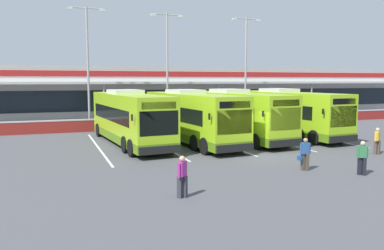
{
  "coord_description": "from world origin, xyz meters",
  "views": [
    {
      "loc": [
        -11.36,
        -20.3,
        4.43
      ],
      "look_at": [
        -2.82,
        3.0,
        1.6
      ],
      "focal_mm": 36.56,
      "sensor_mm": 36.0,
      "label": 1
    }
  ],
  "objects_px": {
    "coach_bus_right_centre": "(286,114)",
    "pedestrian_with_handbag": "(305,153)",
    "pedestrian_in_dark_coat": "(377,140)",
    "lamp_post_east": "(246,63)",
    "pedestrian_near_bin": "(182,175)",
    "coach_bus_left_centre": "(191,118)",
    "pedestrian_approaching_bus": "(362,157)",
    "coach_bus_leftmost": "(129,119)",
    "lamp_post_west": "(88,60)",
    "lamp_post_centre": "(167,62)",
    "coach_bus_centre": "(235,115)"
  },
  "relations": [
    {
      "from": "coach_bus_left_centre",
      "to": "pedestrian_near_bin",
      "type": "xyz_separation_m",
      "value": [
        -4.86,
        -12.45,
        -0.91
      ]
    },
    {
      "from": "coach_bus_left_centre",
      "to": "lamp_post_west",
      "type": "bearing_deg",
      "value": 119.48
    },
    {
      "from": "coach_bus_leftmost",
      "to": "pedestrian_in_dark_coat",
      "type": "height_order",
      "value": "coach_bus_leftmost"
    },
    {
      "from": "pedestrian_in_dark_coat",
      "to": "lamp_post_east",
      "type": "distance_m",
      "value": 20.15
    },
    {
      "from": "lamp_post_west",
      "to": "pedestrian_with_handbag",
      "type": "bearing_deg",
      "value": -68.3
    },
    {
      "from": "coach_bus_leftmost",
      "to": "pedestrian_near_bin",
      "type": "xyz_separation_m",
      "value": [
        -0.6,
        -13.32,
        -0.91
      ]
    },
    {
      "from": "pedestrian_near_bin",
      "to": "lamp_post_west",
      "type": "bearing_deg",
      "value": 92.92
    },
    {
      "from": "lamp_post_centre",
      "to": "coach_bus_centre",
      "type": "bearing_deg",
      "value": -79.18
    },
    {
      "from": "pedestrian_in_dark_coat",
      "to": "lamp_post_east",
      "type": "relative_size",
      "value": 0.15
    },
    {
      "from": "coach_bus_right_centre",
      "to": "lamp_post_centre",
      "type": "height_order",
      "value": "lamp_post_centre"
    },
    {
      "from": "lamp_post_west",
      "to": "pedestrian_in_dark_coat",
      "type": "bearing_deg",
      "value": -51.44
    },
    {
      "from": "coach_bus_right_centre",
      "to": "lamp_post_west",
      "type": "bearing_deg",
      "value": 145.43
    },
    {
      "from": "pedestrian_in_dark_coat",
      "to": "lamp_post_centre",
      "type": "height_order",
      "value": "lamp_post_centre"
    },
    {
      "from": "lamp_post_west",
      "to": "lamp_post_east",
      "type": "bearing_deg",
      "value": 1.85
    },
    {
      "from": "coach_bus_centre",
      "to": "pedestrian_near_bin",
      "type": "distance_m",
      "value": 15.62
    },
    {
      "from": "coach_bus_right_centre",
      "to": "pedestrian_approaching_bus",
      "type": "relative_size",
      "value": 7.61
    },
    {
      "from": "pedestrian_approaching_bus",
      "to": "lamp_post_centre",
      "type": "xyz_separation_m",
      "value": [
        -2.54,
        23.45,
        5.42
      ]
    },
    {
      "from": "coach_bus_left_centre",
      "to": "coach_bus_centre",
      "type": "relative_size",
      "value": 1.0
    },
    {
      "from": "pedestrian_near_bin",
      "to": "lamp_post_centre",
      "type": "xyz_separation_m",
      "value": [
        6.55,
        23.95,
        5.42
      ]
    },
    {
      "from": "coach_bus_leftmost",
      "to": "lamp_post_centre",
      "type": "distance_m",
      "value": 12.98
    },
    {
      "from": "coach_bus_left_centre",
      "to": "pedestrian_in_dark_coat",
      "type": "bearing_deg",
      "value": -42.25
    },
    {
      "from": "coach_bus_right_centre",
      "to": "pedestrian_approaching_bus",
      "type": "height_order",
      "value": "coach_bus_right_centre"
    },
    {
      "from": "coach_bus_leftmost",
      "to": "pedestrian_approaching_bus",
      "type": "distance_m",
      "value": 15.4
    },
    {
      "from": "coach_bus_leftmost",
      "to": "coach_bus_left_centre",
      "type": "relative_size",
      "value": 1.0
    },
    {
      "from": "pedestrian_near_bin",
      "to": "coach_bus_right_centre",
      "type": "bearing_deg",
      "value": 44.78
    },
    {
      "from": "coach_bus_right_centre",
      "to": "lamp_post_east",
      "type": "xyz_separation_m",
      "value": [
        1.86,
        10.48,
        4.5
      ]
    },
    {
      "from": "lamp_post_west",
      "to": "coach_bus_centre",
      "type": "bearing_deg",
      "value": -45.93
    },
    {
      "from": "pedestrian_approaching_bus",
      "to": "coach_bus_left_centre",
      "type": "bearing_deg",
      "value": 109.51
    },
    {
      "from": "pedestrian_in_dark_coat",
      "to": "lamp_post_west",
      "type": "relative_size",
      "value": 0.15
    },
    {
      "from": "coach_bus_leftmost",
      "to": "lamp_post_centre",
      "type": "height_order",
      "value": "lamp_post_centre"
    },
    {
      "from": "lamp_post_west",
      "to": "lamp_post_east",
      "type": "relative_size",
      "value": 1.0
    },
    {
      "from": "coach_bus_leftmost",
      "to": "coach_bus_right_centre",
      "type": "height_order",
      "value": "same"
    },
    {
      "from": "coach_bus_leftmost",
      "to": "coach_bus_centre",
      "type": "relative_size",
      "value": 1.0
    },
    {
      "from": "coach_bus_right_centre",
      "to": "pedestrian_with_handbag",
      "type": "distance_m",
      "value": 12.58
    },
    {
      "from": "coach_bus_leftmost",
      "to": "coach_bus_centre",
      "type": "bearing_deg",
      "value": -2.45
    },
    {
      "from": "pedestrian_approaching_bus",
      "to": "lamp_post_east",
      "type": "relative_size",
      "value": 0.15
    },
    {
      "from": "coach_bus_left_centre",
      "to": "lamp_post_centre",
      "type": "height_order",
      "value": "lamp_post_centre"
    },
    {
      "from": "pedestrian_in_dark_coat",
      "to": "pedestrian_near_bin",
      "type": "height_order",
      "value": "same"
    },
    {
      "from": "coach_bus_leftmost",
      "to": "coach_bus_centre",
      "type": "height_order",
      "value": "same"
    },
    {
      "from": "coach_bus_left_centre",
      "to": "lamp_post_centre",
      "type": "bearing_deg",
      "value": 81.64
    },
    {
      "from": "coach_bus_right_centre",
      "to": "pedestrian_in_dark_coat",
      "type": "distance_m",
      "value": 8.95
    },
    {
      "from": "coach_bus_left_centre",
      "to": "lamp_post_centre",
      "type": "relative_size",
      "value": 1.12
    },
    {
      "from": "coach_bus_right_centre",
      "to": "lamp_post_east",
      "type": "relative_size",
      "value": 1.12
    },
    {
      "from": "lamp_post_east",
      "to": "pedestrian_near_bin",
      "type": "bearing_deg",
      "value": -122.61
    },
    {
      "from": "pedestrian_with_handbag",
      "to": "pedestrian_near_bin",
      "type": "distance_m",
      "value": 7.48
    },
    {
      "from": "coach_bus_leftmost",
      "to": "pedestrian_approaching_bus",
      "type": "height_order",
      "value": "coach_bus_leftmost"
    },
    {
      "from": "pedestrian_near_bin",
      "to": "lamp_post_east",
      "type": "height_order",
      "value": "lamp_post_east"
    },
    {
      "from": "coach_bus_left_centre",
      "to": "pedestrian_approaching_bus",
      "type": "relative_size",
      "value": 7.61
    },
    {
      "from": "pedestrian_near_bin",
      "to": "lamp_post_east",
      "type": "relative_size",
      "value": 0.15
    },
    {
      "from": "pedestrian_in_dark_coat",
      "to": "pedestrian_approaching_bus",
      "type": "xyz_separation_m",
      "value": [
        -4.75,
        -3.79,
        0.0
      ]
    }
  ]
}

